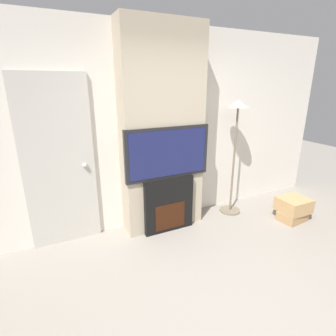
{
  "coord_description": "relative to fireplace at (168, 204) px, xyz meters",
  "views": [
    {
      "loc": [
        -1.42,
        -1.29,
        1.98
      ],
      "look_at": [
        0.0,
        1.66,
        0.91
      ],
      "focal_mm": 28.0,
      "sensor_mm": 36.0,
      "label": 1
    }
  ],
  "objects": [
    {
      "name": "television",
      "position": [
        0.0,
        -0.0,
        0.73
      ],
      "size": [
        1.16,
        0.07,
        0.68
      ],
      "color": "black",
      "rests_on": "fireplace"
    },
    {
      "name": "box_stack",
      "position": [
        1.81,
        -0.57,
        -0.2
      ],
      "size": [
        0.45,
        0.38,
        0.34
      ],
      "color": "tan",
      "rests_on": "ground_plane"
    },
    {
      "name": "fireplace",
      "position": [
        0.0,
        0.0,
        0.0
      ],
      "size": [
        0.71,
        0.15,
        0.77
      ],
      "color": "black",
      "rests_on": "ground_plane"
    },
    {
      "name": "ground_plane",
      "position": [
        0.0,
        -1.66,
        -0.38
      ],
      "size": [
        14.0,
        14.0,
        0.0
      ],
      "primitive_type": "plane",
      "color": "gray"
    },
    {
      "name": "chimney_breast",
      "position": [
        0.0,
        0.17,
        0.97
      ],
      "size": [
        1.1,
        0.34,
        2.7
      ],
      "color": "tan",
      "rests_on": "ground_plane"
    },
    {
      "name": "floor_lamp",
      "position": [
        1.13,
        0.05,
        0.91
      ],
      "size": [
        0.32,
        0.32,
        1.74
      ],
      "color": "#726651",
      "rests_on": "ground_plane"
    },
    {
      "name": "entry_door",
      "position": [
        -1.29,
        0.32,
        0.66
      ],
      "size": [
        0.83,
        0.09,
        2.1
      ],
      "color": "#BCB7AD",
      "rests_on": "ground_plane"
    },
    {
      "name": "wall_back",
      "position": [
        0.0,
        0.37,
        0.97
      ],
      "size": [
        6.0,
        0.06,
        2.7
      ],
      "color": "silver",
      "rests_on": "ground_plane"
    }
  ]
}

